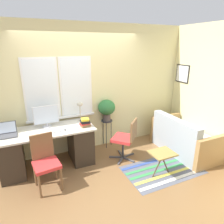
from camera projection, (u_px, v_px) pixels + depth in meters
The scene contains 17 objects.
ground_plane at pixel (97, 165), 3.95m from camera, with size 14.00×14.00×0.00m, color brown.
wall_back_with_window at pixel (81, 90), 4.21m from camera, with size 9.00×0.12×2.70m.
wall_right_with_picture at pixel (198, 88), 4.49m from camera, with size 0.08×9.00×2.70m.
desk at pixel (48, 147), 3.80m from camera, with size 1.74×0.73×0.77m.
laptop at pixel (7, 133), 3.44m from camera, with size 0.31×0.29×0.22m.
monitor at pixel (46, 116), 3.77m from camera, with size 0.46×0.18×0.41m.
keyboard at pixel (50, 132), 3.58m from camera, with size 0.41×0.12×0.02m.
mouse at pixel (65, 129), 3.67m from camera, with size 0.04×0.06×0.03m.
desk_lamp at pixel (80, 107), 4.07m from camera, with size 0.12×0.12×0.39m.
book_stack at pixel (85, 122), 3.81m from camera, with size 0.22×0.17×0.17m.
desk_chair_wooden at pixel (45, 160), 3.23m from camera, with size 0.44×0.45×0.90m.
office_chair_swivel at pixel (126, 138), 4.04m from camera, with size 0.60×0.60×0.87m.
couch_loveseat at pixel (184, 140), 4.38m from camera, with size 0.80×1.47×0.82m.
plant_stand at pixel (107, 124), 4.55m from camera, with size 0.26×0.26×0.64m.
potted_plant at pixel (107, 108), 4.44m from camera, with size 0.38×0.38×0.48m.
floor_rug_striped at pixel (163, 170), 3.80m from camera, with size 1.45×0.86×0.01m.
folding_stool at pixel (162, 155), 3.53m from camera, with size 0.42×0.36×0.46m.
Camera 1 is at (-1.14, -3.23, 2.25)m, focal length 32.00 mm.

